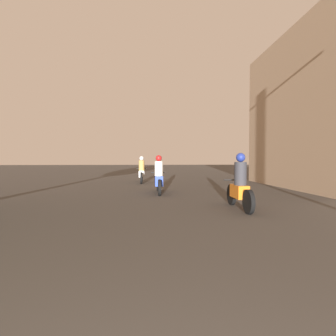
{
  "coord_description": "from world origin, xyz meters",
  "views": [
    {
      "loc": [
        -0.12,
        0.08,
        1.34
      ],
      "look_at": [
        1.27,
        18.03,
        0.72
      ],
      "focal_mm": 28.0,
      "sensor_mm": 36.0,
      "label": 1
    }
  ],
  "objects_px": {
    "motorcycle_orange": "(240,186)",
    "motorcycle_white": "(142,172)",
    "motorcycle_blue": "(159,178)",
    "building_right_near": "(331,113)"
  },
  "relations": [
    {
      "from": "motorcycle_orange",
      "to": "motorcycle_white",
      "type": "bearing_deg",
      "value": 105.27
    },
    {
      "from": "motorcycle_blue",
      "to": "motorcycle_orange",
      "type": "bearing_deg",
      "value": -65.22
    },
    {
      "from": "motorcycle_blue",
      "to": "building_right_near",
      "type": "bearing_deg",
      "value": 5.95
    },
    {
      "from": "motorcycle_orange",
      "to": "motorcycle_white",
      "type": "xyz_separation_m",
      "value": [
        -2.79,
        8.1,
        -0.0
      ]
    },
    {
      "from": "motorcycle_blue",
      "to": "motorcycle_white",
      "type": "bearing_deg",
      "value": 94.4
    },
    {
      "from": "motorcycle_orange",
      "to": "motorcycle_blue",
      "type": "xyz_separation_m",
      "value": [
        -2.01,
        3.5,
        -0.01
      ]
    },
    {
      "from": "motorcycle_white",
      "to": "building_right_near",
      "type": "distance_m",
      "value": 10.0
    },
    {
      "from": "building_right_near",
      "to": "motorcycle_blue",
      "type": "bearing_deg",
      "value": -168.89
    },
    {
      "from": "motorcycle_orange",
      "to": "motorcycle_blue",
      "type": "distance_m",
      "value": 4.04
    },
    {
      "from": "motorcycle_blue",
      "to": "building_right_near",
      "type": "height_order",
      "value": "building_right_near"
    }
  ]
}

